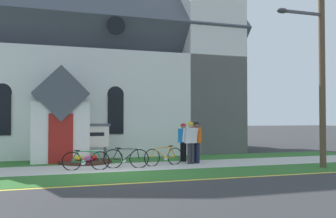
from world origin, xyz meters
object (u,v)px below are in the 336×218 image
at_px(bicycle_red, 164,156).
at_px(roadside_conifer, 208,82).
at_px(utility_pole, 320,48).
at_px(church_sign, 84,136).
at_px(bicycle_yellow, 86,160).
at_px(cyclist_in_orange_jersey, 183,139).
at_px(cyclist_in_green_jersey, 196,139).
at_px(bicycle_silver, 126,158).
at_px(cyclist_in_yellow_jersey, 191,139).

xyz_separation_m(bicycle_red, roadside_conifer, (6.02, 9.09, 4.00)).
bearing_deg(utility_pole, roadside_conifer, 87.98).
height_order(church_sign, bicycle_red, church_sign).
distance_m(church_sign, utility_pole, 10.37).
bearing_deg(bicycle_yellow, cyclist_in_orange_jersey, 17.66).
bearing_deg(roadside_conifer, church_sign, -142.61).
xyz_separation_m(church_sign, cyclist_in_green_jersey, (4.46, -1.97, -0.06)).
bearing_deg(bicycle_silver, bicycle_yellow, -175.86).
xyz_separation_m(bicycle_yellow, bicycle_silver, (1.52, 0.11, 0.02)).
height_order(bicycle_yellow, utility_pole, utility_pole).
xyz_separation_m(church_sign, cyclist_in_yellow_jersey, (4.14, -2.14, -0.07)).
bearing_deg(bicycle_yellow, utility_pole, -12.97).
xyz_separation_m(bicycle_red, bicycle_yellow, (-3.14, -0.43, -0.01)).
height_order(church_sign, bicycle_yellow, church_sign).
height_order(cyclist_in_orange_jersey, cyclist_in_yellow_jersey, cyclist_in_yellow_jersey).
xyz_separation_m(cyclist_in_green_jersey, cyclist_in_yellow_jersey, (-0.32, -0.16, -0.00)).
xyz_separation_m(bicycle_yellow, cyclist_in_yellow_jersey, (4.35, 0.55, 0.68)).
bearing_deg(cyclist_in_green_jersey, roadside_conifer, 62.99).
relative_size(bicycle_yellow, cyclist_in_green_jersey, 0.97).
relative_size(cyclist_in_orange_jersey, cyclist_in_yellow_jersey, 0.96).
bearing_deg(cyclist_in_green_jersey, bicycle_red, -169.55).
relative_size(bicycle_silver, utility_pole, 0.20).
relative_size(cyclist_in_green_jersey, roadside_conifer, 0.27).
height_order(cyclist_in_green_jersey, cyclist_in_orange_jersey, cyclist_in_green_jersey).
distance_m(cyclist_in_yellow_jersey, utility_pole, 6.24).
height_order(bicycle_red, cyclist_in_orange_jersey, cyclist_in_orange_jersey).
bearing_deg(cyclist_in_green_jersey, church_sign, 156.12).
xyz_separation_m(bicycle_red, utility_pole, (5.61, -2.45, 4.26)).
bearing_deg(bicycle_silver, church_sign, 117.08).
xyz_separation_m(bicycle_silver, cyclist_in_orange_jersey, (2.81, 1.27, 0.61)).
relative_size(cyclist_in_green_jersey, cyclist_in_yellow_jersey, 1.00).
relative_size(cyclist_in_yellow_jersey, utility_pole, 0.21).
relative_size(church_sign, utility_pole, 0.27).
xyz_separation_m(bicycle_yellow, cyclist_in_green_jersey, (4.66, 0.71, 0.68)).
relative_size(bicycle_yellow, utility_pole, 0.20).
xyz_separation_m(bicycle_silver, roadside_conifer, (7.63, 9.41, 3.99)).
height_order(bicycle_red, utility_pole, utility_pole).
distance_m(bicycle_yellow, cyclist_in_orange_jersey, 4.58).
distance_m(bicycle_silver, utility_pole, 8.65).
bearing_deg(cyclist_in_orange_jersey, bicycle_red, -141.51).
distance_m(bicycle_yellow, cyclist_in_green_jersey, 4.77).
bearing_deg(cyclist_in_green_jersey, bicycle_yellow, -171.31).
bearing_deg(utility_pole, cyclist_in_yellow_jersey, 149.77).
xyz_separation_m(cyclist_in_green_jersey, utility_pole, (4.08, -2.73, 3.59)).
bearing_deg(church_sign, cyclist_in_yellow_jersey, -27.28).
height_order(cyclist_in_yellow_jersey, utility_pole, utility_pole).
height_order(cyclist_in_green_jersey, cyclist_in_yellow_jersey, cyclist_in_green_jersey).
height_order(cyclist_in_yellow_jersey, roadside_conifer, roadside_conifer).
bearing_deg(cyclist_in_green_jersey, utility_pole, -33.73).
xyz_separation_m(bicycle_yellow, roadside_conifer, (9.15, 9.52, 4.01)).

